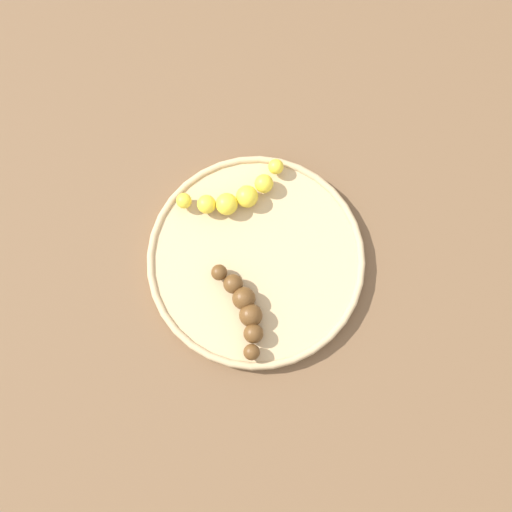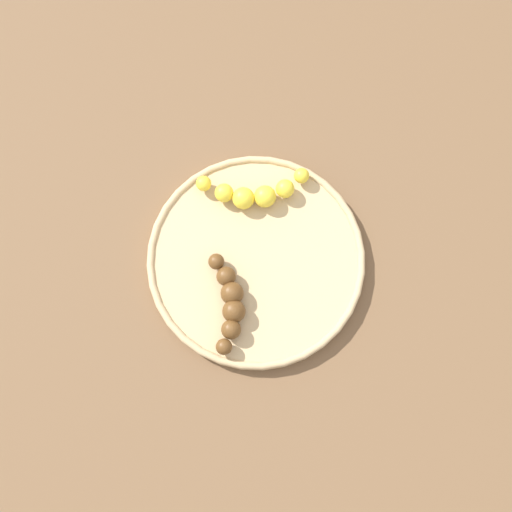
% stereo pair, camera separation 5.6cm
% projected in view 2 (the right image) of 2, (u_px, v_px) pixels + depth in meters
% --- Properties ---
extents(ground_plane, '(2.40, 2.40, 0.00)m').
position_uv_depth(ground_plane, '(256.00, 262.00, 0.92)').
color(ground_plane, brown).
extents(fruit_bowl, '(0.30, 0.30, 0.02)m').
position_uv_depth(fruit_bowl, '(256.00, 260.00, 0.91)').
color(fruit_bowl, tan).
rests_on(fruit_bowl, ground_plane).
extents(banana_yellow, '(0.15, 0.08, 0.03)m').
position_uv_depth(banana_yellow, '(254.00, 192.00, 0.91)').
color(banana_yellow, yellow).
rests_on(banana_yellow, fruit_bowl).
extents(banana_overripe, '(0.07, 0.13, 0.03)m').
position_uv_depth(banana_overripe, '(229.00, 303.00, 0.88)').
color(banana_overripe, '#593819').
rests_on(banana_overripe, fruit_bowl).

